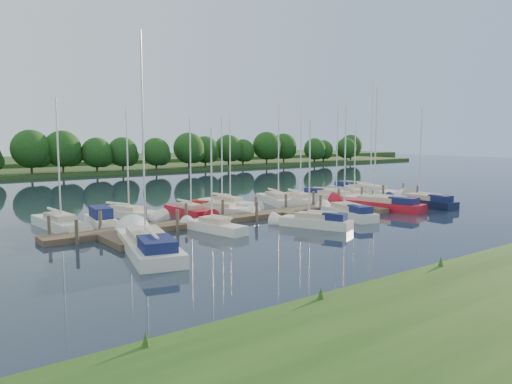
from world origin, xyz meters
TOP-DOWN VIEW (x-y plane):
  - ground at (0.00, 0.00)m, footprint 260.00×260.00m
  - dock at (0.00, 7.31)m, footprint 40.00×6.00m
  - mooring_pilings at (0.00, 8.43)m, footprint 38.24×2.84m
  - far_shore at (0.00, 75.00)m, footprint 180.00×30.00m
  - distant_hill at (0.00, 100.00)m, footprint 220.00×40.00m
  - treeline at (5.48, 61.90)m, footprint 146.69×9.72m
  - sailboat_n_0 at (-17.38, 12.70)m, footprint 2.34×7.84m
  - motorboat at (-14.50, 11.95)m, footprint 2.22×5.70m
  - sailboat_n_2 at (-11.20, 14.96)m, footprint 4.17×7.51m
  - sailboat_n_3 at (-6.44, 12.62)m, footprint 1.74×6.81m
  - sailboat_n_4 at (-3.90, 11.95)m, footprint 4.36×6.74m
  - sailboat_n_5 at (-1.29, 14.26)m, footprint 3.10×7.18m
  - sailboat_n_6 at (4.19, 13.51)m, footprint 3.96×8.16m
  - sailboat_n_7 at (6.87, 13.17)m, footprint 3.37×7.92m
  - sailboat_n_8 at (10.82, 12.20)m, footprint 3.40×8.38m
  - sailboat_n_9 at (14.52, 12.64)m, footprint 3.96×7.11m
  - sailboat_n_10 at (17.73, 13.37)m, footprint 2.85×11.04m
  - sailboat_s_0 at (-15.26, 2.17)m, footprint 4.72×10.79m
  - sailboat_s_1 at (-8.76, 4.95)m, footprint 2.30×6.02m
  - sailboat_s_2 at (-1.79, 1.91)m, footprint 3.60×6.34m
  - sailboat_s_3 at (3.62, 3.56)m, footprint 3.44×7.63m
  - sailboat_s_4 at (9.60, 5.07)m, footprint 3.69×9.47m
  - sailboat_s_5 at (14.51, 3.68)m, footprint 2.09×7.70m

SIDE VIEW (x-z plane):
  - ground at x=0.00m, z-range 0.00..0.00m
  - dock at x=0.00m, z-range 0.00..0.40m
  - sailboat_n_2 at x=-11.20m, z-range -4.56..5.09m
  - sailboat_n_7 at x=6.87m, z-range -4.70..5.23m
  - sailboat_n_9 at x=14.52m, z-range -4.33..4.86m
  - sailboat_n_3 at x=-6.44m, z-range -4.13..4.68m
  - sailboat_s_1 at x=-8.76m, z-range -3.64..4.20m
  - sailboat_n_5 at x=-1.29m, z-range -4.34..4.89m
  - sailboat_n_6 at x=4.19m, z-range -4.97..5.53m
  - sailboat_n_0 at x=-17.38m, z-range -4.76..5.32m
  - far_shore at x=0.00m, z-range 0.00..0.60m
  - sailboat_n_4 at x=-3.90m, z-range -4.17..4.78m
  - sailboat_n_8 at x=10.82m, z-range -4.95..5.59m
  - sailboat_n_10 at x=17.73m, z-range -6.62..7.27m
  - sailboat_s_2 at x=-1.79m, z-range -3.90..4.56m
  - sailboat_s_3 at x=3.62m, z-range -4.57..5.24m
  - sailboat_s_0 at x=-15.26m, z-range -6.42..7.08m
  - sailboat_s_4 at x=9.60m, z-range -5.63..6.30m
  - sailboat_s_5 at x=14.51m, z-range -4.65..5.32m
  - motorboat at x=-14.50m, z-range -0.55..1.30m
  - mooring_pilings at x=0.00m, z-range -0.40..1.60m
  - distant_hill at x=0.00m, z-range 0.00..1.40m
  - treeline at x=5.48m, z-range -0.05..8.11m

